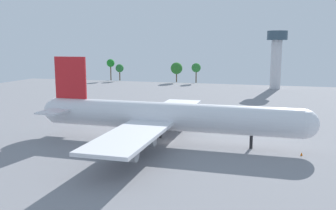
{
  "coord_description": "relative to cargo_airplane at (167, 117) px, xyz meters",
  "views": [
    {
      "loc": [
        23.04,
        -81.48,
        23.05
      ],
      "look_at": [
        0.0,
        0.0,
        8.95
      ],
      "focal_mm": 39.48,
      "sensor_mm": 36.0,
      "label": 1
    }
  ],
  "objects": [
    {
      "name": "tree_line_backdrop",
      "position": [
        -20.05,
        134.44,
        3.24
      ],
      "size": [
        155.85,
        7.09,
        15.07
      ],
      "color": "#51381E",
      "rests_on": "ground_plane"
    },
    {
      "name": "control_tower",
      "position": [
        24.9,
        116.77,
        12.23
      ],
      "size": [
        10.16,
        10.16,
        29.51
      ],
      "color": "silver",
      "rests_on": "ground_plane"
    },
    {
      "name": "safety_cone_nose",
      "position": [
        29.92,
        -2.49,
        -5.79
      ],
      "size": [
        0.49,
        0.49,
        0.7
      ],
      "primitive_type": "cone",
      "color": "orange",
      "rests_on": "ground_plane"
    },
    {
      "name": "cargo_airplane",
      "position": [
        0.0,
        0.0,
        0.0
      ],
      "size": [
        65.93,
        60.56,
        19.9
      ],
      "color": "silver",
      "rests_on": "ground_plane"
    },
    {
      "name": "ground_plane",
      "position": [
        0.25,
        0.0,
        -6.14
      ],
      "size": [
        263.71,
        263.71,
        0.0
      ],
      "primitive_type": "plane",
      "color": "gray"
    },
    {
      "name": "catering_truck",
      "position": [
        -35.84,
        35.26,
        -4.95
      ],
      "size": [
        4.34,
        5.16,
        2.34
      ],
      "color": "yellow",
      "rests_on": "ground_plane"
    }
  ]
}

